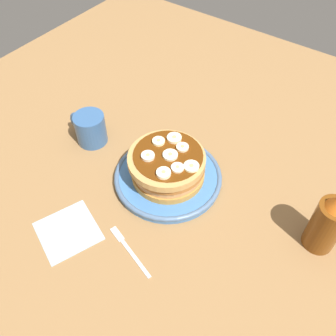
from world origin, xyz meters
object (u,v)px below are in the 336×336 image
object	(u,v)px
banana_slice_1	(164,173)
napkin	(68,231)
banana_slice_5	(148,156)
fork	(128,248)
banana_slice_0	(171,155)
banana_slice_3	(182,147)
coffee_mug	(90,128)
banana_slice_7	(174,138)
pancake_stack	(169,165)
plate	(168,177)
banana_slice_2	(159,142)
banana_slice_4	(192,166)
banana_slice_6	(177,168)
syrup_bottle	(328,223)

from	to	relation	value
banana_slice_1	napkin	bearing A→B (deg)	58.60
banana_slice_5	fork	distance (cm)	18.60
banana_slice_0	banana_slice_1	bearing A→B (deg)	109.89
banana_slice_3	coffee_mug	bearing A→B (deg)	9.20
napkin	banana_slice_7	bearing A→B (deg)	-104.10
pancake_stack	napkin	xyz separation A→B (cm)	(8.35, 22.45, -4.73)
banana_slice_1	coffee_mug	world-z (taller)	banana_slice_1
plate	banana_slice_5	world-z (taller)	banana_slice_5
banana_slice_0	coffee_mug	distance (cm)	23.42
banana_slice_2	banana_slice_3	world-z (taller)	same
pancake_stack	banana_slice_4	distance (cm)	6.63
napkin	coffee_mug	bearing A→B (deg)	-56.99
banana_slice_0	banana_slice_7	distance (cm)	4.82
plate	banana_slice_0	xyz separation A→B (cm)	(-0.56, -0.20, 7.29)
banana_slice_3	fork	world-z (taller)	banana_slice_3
coffee_mug	banana_slice_4	bearing A→B (deg)	-178.23
pancake_stack	fork	size ratio (longest dim) A/B	1.34
banana_slice_3	coffee_mug	size ratio (longest dim) A/B	0.26
banana_slice_7	napkin	size ratio (longest dim) A/B	0.29
banana_slice_1	banana_slice_2	distance (cm)	8.93
banana_slice_7	napkin	world-z (taller)	banana_slice_7
banana_slice_4	napkin	distance (cm)	27.79
banana_slice_3	banana_slice_6	distance (cm)	5.71
coffee_mug	napkin	xyz separation A→B (cm)	(-14.09, 21.69, -3.73)
banana_slice_5	fork	world-z (taller)	banana_slice_5
coffee_mug	syrup_bottle	bearing A→B (deg)	-175.03
banana_slice_4	coffee_mug	bearing A→B (deg)	1.77
banana_slice_6	napkin	size ratio (longest dim) A/B	0.24
banana_slice_5	syrup_bottle	xyz separation A→B (cm)	(-35.37, -7.14, -1.62)
plate	banana_slice_0	size ratio (longest dim) A/B	7.55
banana_slice_7	banana_slice_4	bearing A→B (deg)	150.24
napkin	syrup_bottle	distance (cm)	49.06
banana_slice_2	fork	distance (cm)	22.87
banana_slice_5	syrup_bottle	world-z (taller)	syrup_bottle
pancake_stack	banana_slice_2	size ratio (longest dim) A/B	6.34
pancake_stack	banana_slice_1	xyz separation A→B (cm)	(-2.33, 4.95, 3.52)
fork	syrup_bottle	bearing A→B (deg)	-141.94
pancake_stack	banana_slice_5	xyz separation A→B (cm)	(2.95, 3.12, 3.50)
banana_slice_0	banana_slice_7	world-z (taller)	same
banana_slice_2	banana_slice_5	xyz separation A→B (cm)	(-0.81, 4.70, 0.06)
banana_slice_3	banana_slice_5	bearing A→B (deg)	55.58
plate	fork	xyz separation A→B (cm)	(-3.71, 18.27, -0.77)
coffee_mug	napkin	size ratio (longest dim) A/B	0.92
banana_slice_2	banana_slice_4	world-z (taller)	same
banana_slice_2	coffee_mug	distance (cm)	19.34
banana_slice_6	banana_slice_7	world-z (taller)	banana_slice_7
banana_slice_6	napkin	distance (cm)	24.99
pancake_stack	banana_slice_5	world-z (taller)	banana_slice_5
coffee_mug	syrup_bottle	world-z (taller)	syrup_bottle
banana_slice_0	napkin	world-z (taller)	banana_slice_0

